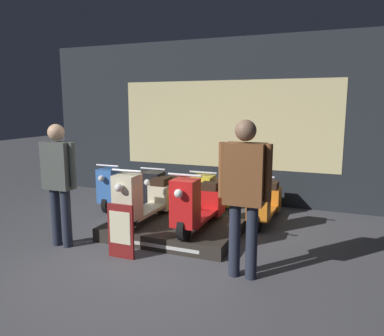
# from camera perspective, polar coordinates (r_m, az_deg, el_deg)

# --- Properties ---
(ground_plane) EXTENTS (30.00, 30.00, 0.00)m
(ground_plane) POSITION_cam_1_polar(r_m,az_deg,el_deg) (4.67, -7.99, -15.01)
(ground_plane) COLOR #4C4C51
(shop_wall_back) EXTENTS (7.94, 0.09, 3.20)m
(shop_wall_back) POSITION_cam_1_polar(r_m,az_deg,el_deg) (7.46, 5.18, 7.01)
(shop_wall_back) COLOR #23282D
(shop_wall_back) RESTS_ON ground_plane
(display_platform) EXTENTS (1.92, 1.28, 0.19)m
(display_platform) POSITION_cam_1_polar(r_m,az_deg,el_deg) (5.66, -3.01, -9.40)
(display_platform) COLOR #2D2823
(display_platform) RESTS_ON ground_plane
(scooter_display_left) EXTENTS (0.46, 1.52, 0.88)m
(scooter_display_left) POSITION_cam_1_polar(r_m,az_deg,el_deg) (5.70, -7.10, -4.63)
(scooter_display_left) COLOR black
(scooter_display_left) RESTS_ON display_platform
(scooter_display_right) EXTENTS (0.46, 1.52, 0.88)m
(scooter_display_right) POSITION_cam_1_polar(r_m,az_deg,el_deg) (5.34, 1.08, -5.53)
(scooter_display_right) COLOR black
(scooter_display_right) RESTS_ON display_platform
(scooter_backrow_0) EXTENTS (0.46, 1.52, 0.88)m
(scooter_backrow_0) POSITION_cam_1_polar(r_m,az_deg,el_deg) (7.35, -10.32, -2.98)
(scooter_backrow_0) COLOR black
(scooter_backrow_0) RESTS_ON ground_plane
(scooter_backrow_1) EXTENTS (0.46, 1.52, 0.88)m
(scooter_backrow_1) POSITION_cam_1_polar(r_m,az_deg,el_deg) (6.91, -3.92, -3.64)
(scooter_backrow_1) COLOR black
(scooter_backrow_1) RESTS_ON ground_plane
(scooter_backrow_2) EXTENTS (0.46, 1.52, 0.88)m
(scooter_backrow_2) POSITION_cam_1_polar(r_m,az_deg,el_deg) (6.58, 3.23, -4.33)
(scooter_backrow_2) COLOR black
(scooter_backrow_2) RESTS_ON ground_plane
(scooter_backrow_3) EXTENTS (0.46, 1.52, 0.88)m
(scooter_backrow_3) POSITION_cam_1_polar(r_m,az_deg,el_deg) (6.36, 11.03, -4.99)
(scooter_backrow_3) COLOR black
(scooter_backrow_3) RESTS_ON ground_plane
(person_left_browsing) EXTENTS (0.56, 0.23, 1.69)m
(person_left_browsing) POSITION_cam_1_polar(r_m,az_deg,el_deg) (5.36, -19.65, -1.16)
(person_left_browsing) COLOR #232838
(person_left_browsing) RESTS_ON ground_plane
(person_right_browsing) EXTENTS (0.60, 0.24, 1.78)m
(person_right_browsing) POSITION_cam_1_polar(r_m,az_deg,el_deg) (4.14, 7.98, -2.70)
(person_right_browsing) COLOR #232838
(person_right_browsing) RESTS_ON ground_plane
(price_sign_board) EXTENTS (0.36, 0.04, 0.70)m
(price_sign_board) POSITION_cam_1_polar(r_m,az_deg,el_deg) (4.89, -10.80, -9.42)
(price_sign_board) COLOR maroon
(price_sign_board) RESTS_ON ground_plane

